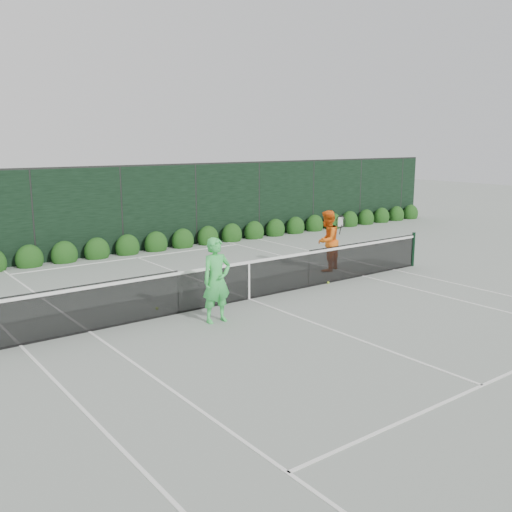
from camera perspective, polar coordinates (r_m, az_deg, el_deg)
ground at (r=14.28m, az=-0.70°, el=-4.34°), size 80.00×80.00×0.00m
tennis_net at (r=14.13m, az=-0.79°, el=-2.28°), size 12.90×0.10×1.07m
player_woman at (r=12.35m, az=-3.97°, el=-2.44°), size 0.70×0.48×1.86m
player_man at (r=17.32m, az=7.12°, el=1.52°), size 1.09×0.98×1.84m
court_lines at (r=14.28m, az=-0.70°, el=-4.32°), size 11.03×23.83×0.01m
windscreen_fence at (r=11.90m, az=7.01°, el=-0.14°), size 32.00×21.07×3.06m
hedge_row at (r=20.29m, az=-12.73°, el=0.82°), size 31.66×0.65×0.94m
tennis_balls at (r=14.82m, az=-0.66°, el=-3.62°), size 5.01×0.99×0.07m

